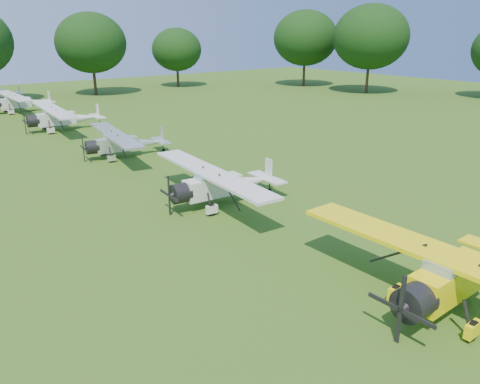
# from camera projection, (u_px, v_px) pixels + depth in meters

# --- Properties ---
(ground) EXTENTS (160.00, 160.00, 0.00)m
(ground) POSITION_uv_depth(u_px,v_px,m) (261.00, 233.00, 23.19)
(ground) COLOR #2F4C13
(ground) RESTS_ON ground
(tree_belt) EXTENTS (137.36, 130.27, 14.52)m
(tree_belt) POSITION_uv_depth(u_px,v_px,m) (317.00, 63.00, 22.77)
(tree_belt) COLOR #322213
(tree_belt) RESTS_ON ground
(aircraft_2) EXTENTS (7.67, 12.17, 2.41)m
(aircraft_2) POSITION_uv_depth(u_px,v_px,m) (458.00, 271.00, 16.69)
(aircraft_2) COLOR yellow
(aircraft_2) RESTS_ON ground
(aircraft_3) EXTENTS (7.14, 11.38, 2.24)m
(aircraft_3) POSITION_uv_depth(u_px,v_px,m) (221.00, 182.00, 26.77)
(aircraft_3) COLOR silver
(aircraft_3) RESTS_ON ground
(aircraft_4) EXTENTS (6.79, 10.76, 2.11)m
(aircraft_4) POSITION_uv_depth(u_px,v_px,m) (123.00, 142.00, 36.89)
(aircraft_4) COLOR silver
(aircraft_4) RESTS_ON ground
(aircraft_5) EXTENTS (7.64, 12.18, 2.39)m
(aircraft_5) POSITION_uv_depth(u_px,v_px,m) (62.00, 116.00, 46.80)
(aircraft_5) COLOR silver
(aircraft_5) RESTS_ON ground
(aircraft_6) EXTENTS (7.42, 11.77, 2.33)m
(aircraft_6) POSITION_uv_depth(u_px,v_px,m) (19.00, 101.00, 57.26)
(aircraft_6) COLOR silver
(aircraft_6) RESTS_ON ground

